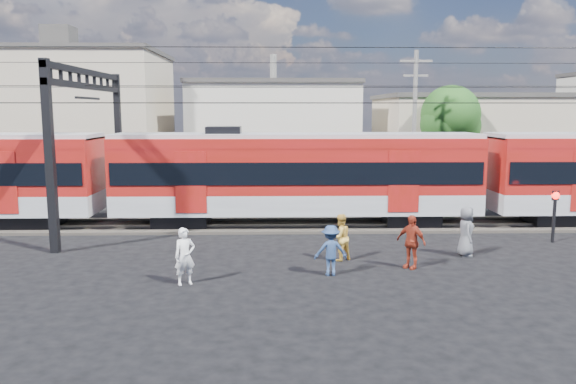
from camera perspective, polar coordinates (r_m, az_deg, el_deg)
name	(u,v)px	position (r m, az deg, el deg)	size (l,w,h in m)	color
ground	(337,279)	(17.71, 4.96, -8.77)	(120.00, 120.00, 0.00)	black
track_bed	(317,225)	(25.42, 2.99, -3.33)	(70.00, 3.40, 0.12)	#2D2823
rail_near	(319,225)	(24.66, 3.12, -3.41)	(70.00, 0.12, 0.12)	#59544C
rail_far	(316,219)	(26.13, 2.87, -2.74)	(70.00, 0.12, 0.12)	#59544C
commuter_train	(301,173)	(25.00, 1.34, 1.92)	(50.30, 3.08, 4.17)	black
catenary	(120,111)	(25.71, -16.71, 7.86)	(70.00, 9.30, 7.52)	black
building_west	(64,117)	(43.52, -21.82, 7.04)	(14.28, 10.20, 9.30)	tan
building_midwest	(274,130)	(43.84, -1.48, 6.33)	(12.24, 12.24, 7.30)	beige
building_mideast	(492,138)	(43.86, 20.00, 5.18)	(16.32, 10.20, 6.30)	tan
utility_pole_mid	(414,122)	(32.79, 12.70, 6.98)	(1.80, 0.24, 8.50)	slate
tree_near	(453,119)	(36.64, 16.41, 7.17)	(3.82, 3.64, 6.72)	#382619
pedestrian_a	(185,256)	(17.16, -10.44, -6.44)	(0.63, 0.41, 1.73)	white
pedestrian_b	(340,237)	(19.61, 5.33, -4.61)	(0.79, 0.62, 1.64)	gold
pedestrian_c	(331,250)	(17.85, 4.36, -5.94)	(1.04, 0.60, 1.61)	navy
pedestrian_d	(411,242)	(18.99, 12.39, -4.95)	(1.05, 0.44, 1.80)	maroon
pedestrian_e	(466,231)	(21.08, 17.64, -3.85)	(0.87, 0.57, 1.78)	#55565B
crossing_signal	(555,207)	(24.39, 25.47, -1.37)	(0.30, 0.30, 2.06)	black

